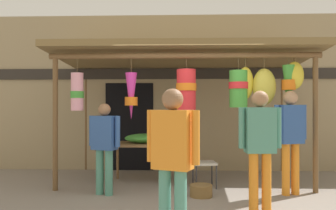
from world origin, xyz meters
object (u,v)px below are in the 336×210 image
display_table (148,147)px  vendor_in_orange (290,133)px  passerby_at_right (104,141)px  customer_foreground (260,141)px  flower_heap_on_table (145,138)px  folding_chair (200,160)px  shopper_by_bananas (173,154)px  wicker_basket_by_table (201,191)px

display_table → vendor_in_orange: (2.45, -0.81, 0.34)m
passerby_at_right → vendor_in_orange: bearing=2.0°
customer_foreground → passerby_at_right: size_ratio=1.11×
flower_heap_on_table → folding_chair: size_ratio=0.92×
flower_heap_on_table → shopper_by_bananas: (0.60, -3.05, 0.13)m
wicker_basket_by_table → vendor_in_orange: vendor_in_orange is taller
wicker_basket_by_table → passerby_at_right: 1.79m
display_table → wicker_basket_by_table: display_table is taller
display_table → flower_heap_on_table: 0.18m
flower_heap_on_table → customer_foreground: size_ratio=0.46×
wicker_basket_by_table → customer_foreground: bearing=-48.2°
folding_chair → vendor_in_orange: vendor_in_orange is taller
folding_chair → wicker_basket_by_table: bearing=-92.0°
display_table → flower_heap_on_table: bearing=145.2°
vendor_in_orange → flower_heap_on_table: bearing=161.3°
vendor_in_orange → shopper_by_bananas: size_ratio=1.04×
wicker_basket_by_table → shopper_by_bananas: (-0.42, -2.03, 0.88)m
display_table → passerby_at_right: passerby_at_right is taller
display_table → customer_foreground: bearing=-46.6°
folding_chair → flower_heap_on_table: bearing=160.2°
flower_heap_on_table → vendor_in_orange: (2.51, -0.85, 0.18)m
display_table → shopper_by_bananas: 3.07m
customer_foreground → folding_chair: bearing=116.4°
shopper_by_bananas → display_table: bearing=100.3°
wicker_basket_by_table → customer_foreground: 1.45m
shopper_by_bananas → passerby_at_right: size_ratio=1.09×
display_table → vendor_in_orange: vendor_in_orange is taller
folding_chair → passerby_at_right: size_ratio=0.55×
wicker_basket_by_table → passerby_at_right: bearing=178.1°
folding_chair → customer_foreground: bearing=-63.6°
wicker_basket_by_table → shopper_by_bananas: shopper_by_bananas is taller
folding_chair → shopper_by_bananas: 2.75m
folding_chair → shopper_by_bananas: bearing=-99.3°
vendor_in_orange → shopper_by_bananas: (-1.91, -2.20, -0.05)m
flower_heap_on_table → folding_chair: 1.16m
folding_chair → shopper_by_bananas: (-0.44, -2.67, 0.48)m
folding_chair → vendor_in_orange: (1.47, -0.48, 0.52)m
flower_heap_on_table → wicker_basket_by_table: flower_heap_on_table is taller
flower_heap_on_table → wicker_basket_by_table: (1.02, -1.01, -0.75)m
folding_chair → passerby_at_right: passerby_at_right is taller
vendor_in_orange → customer_foreground: 1.25m
vendor_in_orange → passerby_at_right: vendor_in_orange is taller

